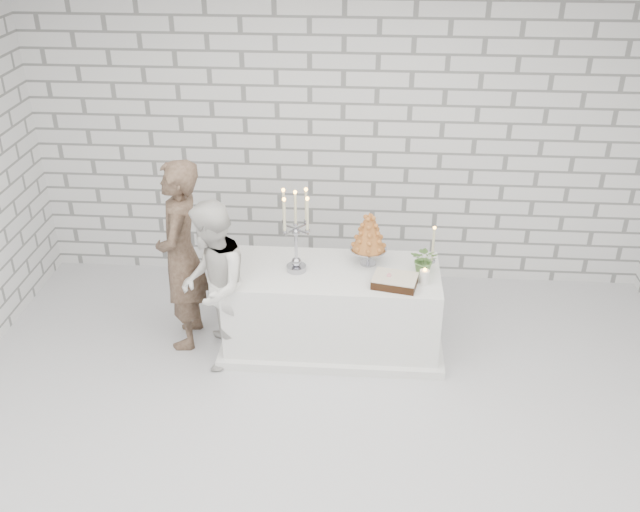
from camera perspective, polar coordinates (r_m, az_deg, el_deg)
The scene contains 12 objects.
ground at distance 5.48m, azimuth 0.35°, elevation -14.45°, with size 6.00×5.00×0.01m, color silver.
ceiling at distance 4.08m, azimuth 0.48°, elevation 18.10°, with size 6.00×5.00×0.01m, color white.
wall_back at distance 6.88m, azimuth 1.81°, elevation 9.55°, with size 6.00×0.01×3.00m, color white.
cake_table at distance 6.22m, azimuth 1.01°, elevation -4.17°, with size 1.80×0.80×0.75m, color white.
groom at distance 6.16m, azimuth -10.99°, elevation 0.04°, with size 0.62×0.41×1.70m, color #3D2C21.
bride at distance 5.91m, azimuth -8.51°, elevation -2.37°, with size 0.71×0.55×1.46m, color white.
candelabra at distance 5.86m, azimuth -1.94°, elevation 1.96°, with size 0.30×0.30×0.73m, color #9C9CA6, non-canonical shape.
croquembouche at distance 6.03m, azimuth 3.90°, elevation 1.40°, with size 0.31×0.31×0.49m, color #97501E, non-canonical shape.
chocolate_cake at distance 5.83m, azimuth 5.98°, elevation -1.99°, with size 0.35×0.25×0.08m, color black.
pillar_candle at distance 5.88m, azimuth 8.31°, elevation -1.66°, with size 0.08×0.08×0.12m, color white.
extra_taper at distance 6.16m, azimuth 9.00°, elevation 0.82°, with size 0.06×0.06×0.32m, color beige.
flowers at distance 6.00m, azimuth 8.34°, elevation -0.28°, with size 0.23×0.20×0.25m, color #47863D.
Camera 1 is at (0.26, -4.00, 3.74)m, focal length 40.19 mm.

